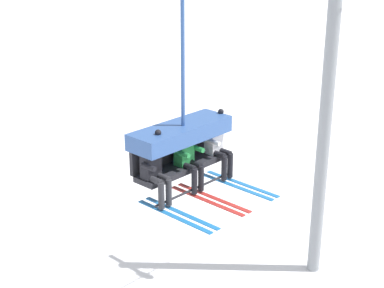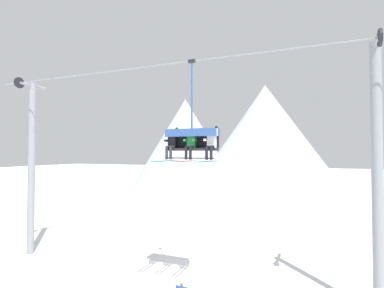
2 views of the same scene
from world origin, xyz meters
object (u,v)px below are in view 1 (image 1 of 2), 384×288
object	(u,v)px
chairlift_chair	(180,138)
skier_white	(219,145)
lift_tower_far	(326,116)
skier_black	(156,170)
skier_green	(189,158)

from	to	relation	value
chairlift_chair	skier_white	bearing A→B (deg)	-14.46
lift_tower_far	skier_white	bearing A→B (deg)	-170.49
skier_black	skier_green	distance (m)	0.82
lift_tower_far	skier_white	distance (m)	5.67
chairlift_chair	skier_black	distance (m)	0.90
skier_white	lift_tower_far	bearing A→B (deg)	9.51
lift_tower_far	skier_white	xyz separation A→B (m)	(-5.52, -0.92, 0.93)
lift_tower_far	skier_green	distance (m)	6.48
lift_tower_far	skier_black	size ratio (longest dim) A/B	5.43
skier_green	skier_black	bearing A→B (deg)	179.52
lift_tower_far	skier_black	world-z (taller)	lift_tower_far
lift_tower_far	chairlift_chair	size ratio (longest dim) A/B	2.38
skier_black	skier_white	size ratio (longest dim) A/B	1.00
chairlift_chair	skier_black	world-z (taller)	chairlift_chair
skier_green	skier_white	xyz separation A→B (m)	(0.83, 0.01, 0.02)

